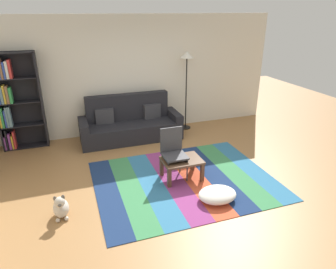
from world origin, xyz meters
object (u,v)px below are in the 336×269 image
bookshelf (12,100)px  coffee_table (182,163)px  pouf (217,195)px  folding_chair (173,149)px  dog (61,207)px  tv_remote (187,160)px  couch (130,125)px  standing_lamp (187,65)px

bookshelf → coffee_table: bookshelf is taller
pouf → folding_chair: (-0.40, 0.94, 0.43)m
dog → tv_remote: size_ratio=2.65×
bookshelf → coffee_table: bearing=-40.0°
couch → pouf: size_ratio=3.70×
dog → couch: bearing=57.7°
pouf → tv_remote: bearing=106.0°
tv_remote → folding_chair: bearing=156.9°
tv_remote → standing_lamp: bearing=92.4°
pouf → tv_remote: size_ratio=4.08×
couch → coffee_table: size_ratio=3.31×
bookshelf → dog: 3.03m
standing_lamp → folding_chair: bearing=-117.6°
coffee_table → dog: bearing=-168.0°
standing_lamp → pouf: bearing=-103.1°
coffee_table → dog: (-2.03, -0.43, -0.15)m
coffee_table → pouf: 0.88m
bookshelf → coffee_table: 3.74m
pouf → dog: dog is taller
pouf → standing_lamp: (0.72, 3.08, 1.47)m
dog → tv_remote: dog is taller
bookshelf → dog: (0.77, -2.79, -0.91)m
couch → bookshelf: bookshelf is taller
bookshelf → pouf: size_ratio=3.31×
pouf → standing_lamp: size_ratio=0.32×
bookshelf → pouf: bearing=-45.7°
couch → bookshelf: size_ratio=1.12×
bookshelf → pouf: 4.52m
standing_lamp → tv_remote: bearing=-111.8°
couch → folding_chair: bearing=-80.2°
folding_chair → coffee_table: bearing=8.6°
dog → folding_chair: size_ratio=0.44×
couch → dog: size_ratio=5.69×
pouf → folding_chair: bearing=112.8°
couch → pouf: 2.98m
standing_lamp → folding_chair: (-1.11, -2.13, -1.04)m
pouf → dog: 2.34m
bookshelf → tv_remote: size_ratio=13.49×
bookshelf → tv_remote: bookshelf is taller
pouf → couch: bearing=104.2°
couch → dog: bearing=-122.3°
couch → tv_remote: (0.52, -2.13, 0.05)m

